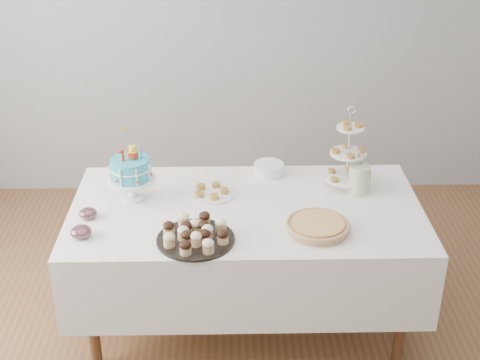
{
  "coord_description": "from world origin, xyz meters",
  "views": [
    {
      "loc": [
        -0.1,
        -2.87,
        2.57
      ],
      "look_at": [
        -0.03,
        0.3,
        0.94
      ],
      "focal_mm": 50.0,
      "sensor_mm": 36.0,
      "label": 1
    }
  ],
  "objects_px": {
    "tiered_stand": "(348,154)",
    "plate_stack": "(269,169)",
    "birthday_cake": "(132,180)",
    "jam_bowl_b": "(88,213)",
    "table": "(246,243)",
    "pie": "(318,226)",
    "utensil_pitcher": "(359,178)",
    "cupcake_tray": "(195,233)",
    "jam_bowl_a": "(81,232)",
    "pastry_plate": "(211,192)"
  },
  "relations": [
    {
      "from": "table",
      "to": "cupcake_tray",
      "type": "distance_m",
      "value": 0.5
    },
    {
      "from": "utensil_pitcher",
      "to": "birthday_cake",
      "type": "bearing_deg",
      "value": -166.76
    },
    {
      "from": "plate_stack",
      "to": "pastry_plate",
      "type": "distance_m",
      "value": 0.42
    },
    {
      "from": "cupcake_tray",
      "to": "jam_bowl_a",
      "type": "relative_size",
      "value": 3.66
    },
    {
      "from": "table",
      "to": "plate_stack",
      "type": "height_order",
      "value": "plate_stack"
    },
    {
      "from": "birthday_cake",
      "to": "pie",
      "type": "relative_size",
      "value": 1.26
    },
    {
      "from": "cupcake_tray",
      "to": "jam_bowl_b",
      "type": "distance_m",
      "value": 0.62
    },
    {
      "from": "jam_bowl_b",
      "to": "birthday_cake",
      "type": "bearing_deg",
      "value": 44.72
    },
    {
      "from": "tiered_stand",
      "to": "jam_bowl_b",
      "type": "relative_size",
      "value": 5.13
    },
    {
      "from": "pastry_plate",
      "to": "jam_bowl_a",
      "type": "xyz_separation_m",
      "value": [
        -0.65,
        -0.44,
        0.01
      ]
    },
    {
      "from": "table",
      "to": "pastry_plate",
      "type": "bearing_deg",
      "value": 142.17
    },
    {
      "from": "pastry_plate",
      "to": "jam_bowl_a",
      "type": "distance_m",
      "value": 0.78
    },
    {
      "from": "jam_bowl_b",
      "to": "cupcake_tray",
      "type": "bearing_deg",
      "value": -22.2
    },
    {
      "from": "pastry_plate",
      "to": "jam_bowl_b",
      "type": "relative_size",
      "value": 2.68
    },
    {
      "from": "birthday_cake",
      "to": "jam_bowl_b",
      "type": "bearing_deg",
      "value": -159.35
    },
    {
      "from": "pastry_plate",
      "to": "jam_bowl_a",
      "type": "relative_size",
      "value": 2.4
    },
    {
      "from": "plate_stack",
      "to": "jam_bowl_b",
      "type": "distance_m",
      "value": 1.1
    },
    {
      "from": "pie",
      "to": "jam_bowl_a",
      "type": "height_order",
      "value": "jam_bowl_a"
    },
    {
      "from": "table",
      "to": "pie",
      "type": "relative_size",
      "value": 5.79
    },
    {
      "from": "birthday_cake",
      "to": "plate_stack",
      "type": "relative_size",
      "value": 2.34
    },
    {
      "from": "tiered_stand",
      "to": "pastry_plate",
      "type": "bearing_deg",
      "value": -173.39
    },
    {
      "from": "utensil_pitcher",
      "to": "pie",
      "type": "bearing_deg",
      "value": -113.24
    },
    {
      "from": "utensil_pitcher",
      "to": "pastry_plate",
      "type": "bearing_deg",
      "value": -168.29
    },
    {
      "from": "cupcake_tray",
      "to": "tiered_stand",
      "type": "bearing_deg",
      "value": 34.01
    },
    {
      "from": "jam_bowl_a",
      "to": "jam_bowl_b",
      "type": "bearing_deg",
      "value": 90.0
    },
    {
      "from": "table",
      "to": "jam_bowl_a",
      "type": "distance_m",
      "value": 0.92
    },
    {
      "from": "pie",
      "to": "utensil_pitcher",
      "type": "relative_size",
      "value": 1.28
    },
    {
      "from": "cupcake_tray",
      "to": "jam_bowl_a",
      "type": "bearing_deg",
      "value": 175.6
    },
    {
      "from": "pie",
      "to": "utensil_pitcher",
      "type": "bearing_deg",
      "value": 55.46
    },
    {
      "from": "tiered_stand",
      "to": "plate_stack",
      "type": "distance_m",
      "value": 0.5
    },
    {
      "from": "cupcake_tray",
      "to": "jam_bowl_a",
      "type": "height_order",
      "value": "cupcake_tray"
    },
    {
      "from": "tiered_stand",
      "to": "table",
      "type": "bearing_deg",
      "value": -157.67
    },
    {
      "from": "tiered_stand",
      "to": "jam_bowl_b",
      "type": "bearing_deg",
      "value": -166.75
    },
    {
      "from": "pastry_plate",
      "to": "jam_bowl_b",
      "type": "bearing_deg",
      "value": -159.24
    },
    {
      "from": "cupcake_tray",
      "to": "utensil_pitcher",
      "type": "distance_m",
      "value": 1.03
    },
    {
      "from": "pie",
      "to": "plate_stack",
      "type": "bearing_deg",
      "value": 108.05
    },
    {
      "from": "plate_stack",
      "to": "jam_bowl_a",
      "type": "relative_size",
      "value": 1.66
    },
    {
      "from": "birthday_cake",
      "to": "pastry_plate",
      "type": "relative_size",
      "value": 1.62
    },
    {
      "from": "table",
      "to": "plate_stack",
      "type": "distance_m",
      "value": 0.5
    },
    {
      "from": "jam_bowl_a",
      "to": "plate_stack",
      "type": "bearing_deg",
      "value": 34.87
    },
    {
      "from": "table",
      "to": "tiered_stand",
      "type": "distance_m",
      "value": 0.77
    },
    {
      "from": "cupcake_tray",
      "to": "utensil_pitcher",
      "type": "bearing_deg",
      "value": 28.37
    },
    {
      "from": "jam_bowl_a",
      "to": "tiered_stand",
      "type": "bearing_deg",
      "value": 20.3
    },
    {
      "from": "utensil_pitcher",
      "to": "cupcake_tray",
      "type": "bearing_deg",
      "value": -140.33
    },
    {
      "from": "pastry_plate",
      "to": "utensil_pitcher",
      "type": "distance_m",
      "value": 0.84
    },
    {
      "from": "table",
      "to": "tiered_stand",
      "type": "relative_size",
      "value": 3.89
    },
    {
      "from": "table",
      "to": "jam_bowl_b",
      "type": "height_order",
      "value": "jam_bowl_b"
    },
    {
      "from": "birthday_cake",
      "to": "cupcake_tray",
      "type": "bearing_deg",
      "value": -74.47
    },
    {
      "from": "plate_stack",
      "to": "table",
      "type": "bearing_deg",
      "value": -110.02
    },
    {
      "from": "plate_stack",
      "to": "jam_bowl_a",
      "type": "distance_m",
      "value": 1.2
    }
  ]
}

